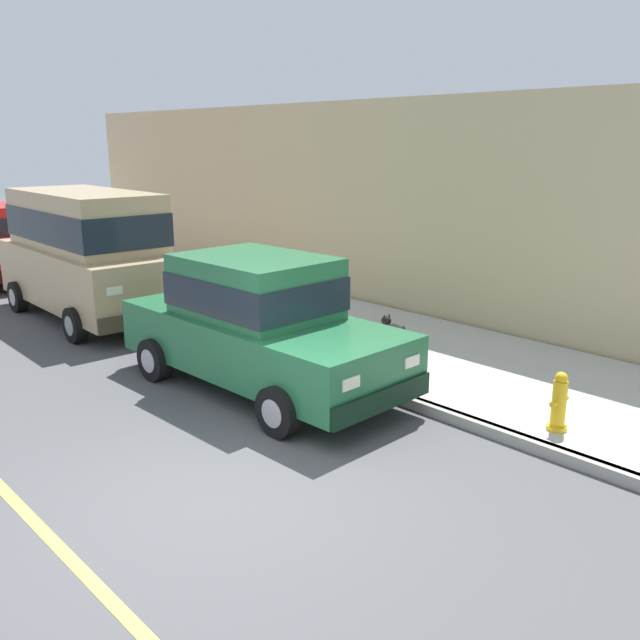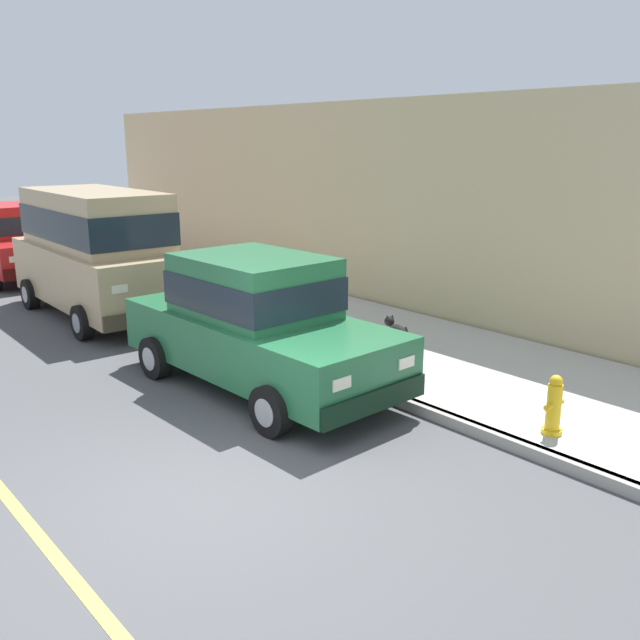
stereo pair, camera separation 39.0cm
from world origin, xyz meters
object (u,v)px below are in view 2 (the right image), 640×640
at_px(car_green_sedan, 257,322).
at_px(dog_black, 396,329).
at_px(car_tan_van, 97,247).
at_px(fire_hydrant, 554,407).
at_px(car_red_hatchback, 11,241).

height_order(car_green_sedan, dog_black, car_green_sedan).
relative_size(car_green_sedan, dog_black, 6.27).
relative_size(car_tan_van, fire_hydrant, 6.83).
height_order(dog_black, fire_hydrant, fire_hydrant).
bearing_deg(car_tan_van, fire_hydrant, -81.13).
distance_m(car_green_sedan, fire_hydrant, 4.13).
bearing_deg(car_tan_van, car_green_sedan, -90.24).
bearing_deg(car_red_hatchback, fire_hydrant, -83.83).
xyz_separation_m(car_red_hatchback, dog_black, (2.75, -10.85, -0.55)).
xyz_separation_m(car_green_sedan, fire_hydrant, (1.48, -3.82, -0.51)).
distance_m(car_red_hatchback, dog_black, 11.20).
bearing_deg(car_green_sedan, car_tan_van, 89.76).
bearing_deg(car_tan_van, dog_black, -65.15).
bearing_deg(car_green_sedan, car_red_hatchback, 90.47).
xyz_separation_m(car_tan_van, fire_hydrant, (1.45, -9.30, -0.92)).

